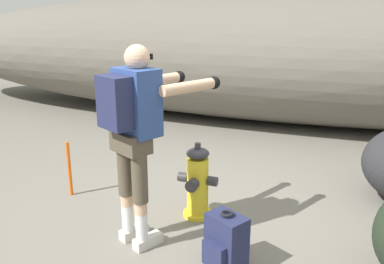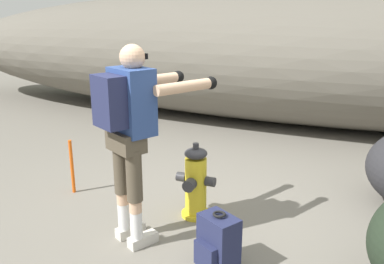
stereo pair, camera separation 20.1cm
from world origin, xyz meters
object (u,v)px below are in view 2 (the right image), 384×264
at_px(fire_hydrant, 196,183).
at_px(spare_backpack, 218,243).
at_px(survey_stake, 72,167).
at_px(utility_worker, 132,121).

height_order(fire_hydrant, spare_backpack, fire_hydrant).
height_order(spare_backpack, survey_stake, survey_stake).
relative_size(fire_hydrant, survey_stake, 1.24).
bearing_deg(spare_backpack, survey_stake, -80.27).
height_order(utility_worker, spare_backpack, utility_worker).
xyz_separation_m(spare_backpack, survey_stake, (-1.92, 0.68, 0.08)).
height_order(fire_hydrant, survey_stake, fire_hydrant).
xyz_separation_m(fire_hydrant, utility_worker, (-0.30, -0.60, 0.73)).
distance_m(fire_hydrant, spare_backpack, 0.87).
relative_size(fire_hydrant, utility_worker, 0.44).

